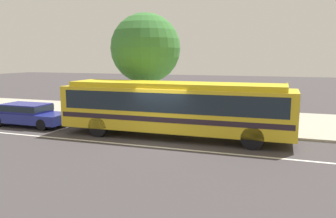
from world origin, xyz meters
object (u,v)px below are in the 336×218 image
transit_bus (175,106)px  street_tree_near_stop (146,48)px  pedestrian_waiting_near_sign (174,108)px  bus_stop_sign (286,102)px  sedan_behind_bus (28,113)px

transit_bus → street_tree_near_stop: (-2.99, 3.50, 2.88)m
pedestrian_waiting_near_sign → bus_stop_sign: size_ratio=0.68×
street_tree_near_stop → sedan_behind_bus: bearing=-149.2°
sedan_behind_bus → pedestrian_waiting_near_sign: pedestrian_waiting_near_sign is taller
sedan_behind_bus → bus_stop_sign: (14.11, 1.92, 1.05)m
bus_stop_sign → transit_bus: bearing=-160.0°
sedan_behind_bus → bus_stop_sign: bus_stop_sign is taller
sedan_behind_bus → transit_bus: bearing=0.2°
pedestrian_waiting_near_sign → bus_stop_sign: bus_stop_sign is taller
transit_bus → street_tree_near_stop: 5.43m
transit_bus → sedan_behind_bus: (-8.92, -0.04, -0.87)m
bus_stop_sign → street_tree_near_stop: bearing=168.9°
sedan_behind_bus → pedestrian_waiting_near_sign: size_ratio=2.66×
transit_bus → sedan_behind_bus: transit_bus is taller
bus_stop_sign → street_tree_near_stop: street_tree_near_stop is taller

